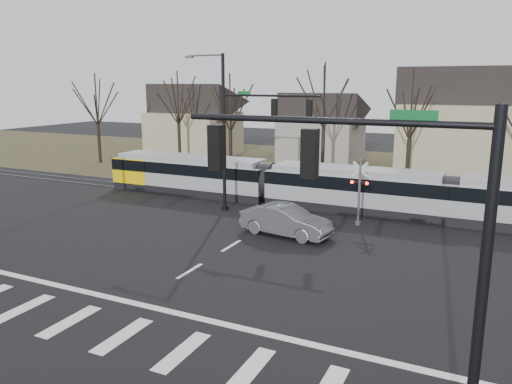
% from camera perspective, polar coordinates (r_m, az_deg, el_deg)
% --- Properties ---
extents(ground, '(140.00, 140.00, 0.00)m').
position_cam_1_polar(ground, '(21.62, -10.51, -10.62)').
color(ground, black).
extents(grass_verge, '(140.00, 28.00, 0.01)m').
position_cam_1_polar(grass_verge, '(50.14, 11.41, 2.52)').
color(grass_verge, '#38331E').
rests_on(grass_verge, ground).
extents(crosswalk, '(27.00, 2.60, 0.01)m').
position_cam_1_polar(crosswalk, '(18.85, -17.87, -14.60)').
color(crosswalk, silver).
rests_on(crosswalk, ground).
extents(stop_line, '(28.00, 0.35, 0.01)m').
position_cam_1_polar(stop_line, '(20.32, -13.55, -12.29)').
color(stop_line, silver).
rests_on(stop_line, ground).
extents(lane_dashes, '(0.18, 30.00, 0.01)m').
position_cam_1_polar(lane_dashes, '(35.14, 4.92, -1.45)').
color(lane_dashes, silver).
rests_on(lane_dashes, ground).
extents(rail_pair, '(90.00, 1.52, 0.06)m').
position_cam_1_polar(rail_pair, '(34.95, 4.81, -1.48)').
color(rail_pair, '#59595E').
rests_on(rail_pair, ground).
extents(tram, '(38.19, 2.84, 2.90)m').
position_cam_1_polar(tram, '(33.70, 10.95, 0.51)').
color(tram, gray).
rests_on(tram, ground).
extents(sedan, '(3.27, 5.70, 1.71)m').
position_cam_1_polar(sedan, '(27.92, 3.44, -3.27)').
color(sedan, '#515258').
rests_on(sedan, ground).
extents(signal_pole_near_right, '(6.72, 0.44, 8.00)m').
position_cam_1_polar(signal_pole_near_right, '(10.63, 14.60, -5.56)').
color(signal_pole_near_right, black).
rests_on(signal_pole_near_right, ground).
extents(signal_pole_far, '(9.28, 0.44, 10.20)m').
position_cam_1_polar(signal_pole_far, '(31.99, -1.20, 7.58)').
color(signal_pole_far, black).
rests_on(signal_pole_far, ground).
extents(rail_crossing_signal, '(1.08, 0.36, 4.00)m').
position_cam_1_polar(rail_crossing_signal, '(30.29, 11.71, -0.25)').
color(rail_crossing_signal, '#59595B').
rests_on(rail_crossing_signal, ground).
extents(tree_row, '(59.20, 7.20, 10.00)m').
position_cam_1_polar(tree_row, '(43.27, 12.29, 7.62)').
color(tree_row, black).
rests_on(tree_row, ground).
extents(house_a, '(9.72, 8.64, 8.60)m').
position_cam_1_polar(house_a, '(59.43, -7.12, 8.50)').
color(house_a, tan).
rests_on(house_a, ground).
extents(house_b, '(8.64, 7.56, 7.65)m').
position_cam_1_polar(house_b, '(54.84, 7.52, 7.66)').
color(house_b, gray).
rests_on(house_b, ground).
extents(house_c, '(10.80, 8.64, 10.10)m').
position_cam_1_polar(house_c, '(49.17, 22.27, 7.80)').
color(house_c, tan).
rests_on(house_c, ground).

